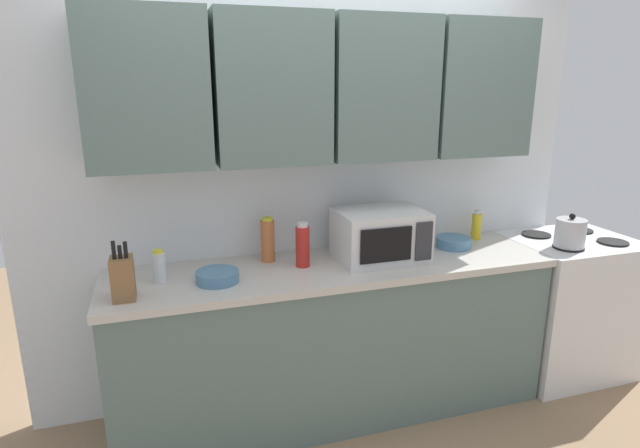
{
  "coord_description": "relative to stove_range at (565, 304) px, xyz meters",
  "views": [
    {
      "loc": [
        -0.88,
        -2.83,
        1.86
      ],
      "look_at": [
        -0.06,
        -0.25,
        1.12
      ],
      "focal_mm": 29.07,
      "sensor_mm": 36.0,
      "label": 1
    }
  ],
  "objects": [
    {
      "name": "kettle",
      "position": [
        -0.17,
        -0.14,
        0.55
      ],
      "size": [
        0.17,
        0.17,
        0.2
      ],
      "color": "#B2B2B7",
      "rests_on": "stove_range"
    },
    {
      "name": "wall_back_with_cabinets",
      "position": [
        -1.6,
        0.25,
        1.12
      ],
      "size": [
        3.31,
        0.38,
        2.6
      ],
      "color": "white",
      "rests_on": "ground_plane"
    },
    {
      "name": "bowl_ceramic_small",
      "position": [
        -0.82,
        0.09,
        0.48
      ],
      "size": [
        0.21,
        0.21,
        0.06
      ],
      "primitive_type": "cylinder",
      "color": "teal",
      "rests_on": "counter_run"
    },
    {
      "name": "counter_run",
      "position": [
        -1.6,
        0.02,
        -0.0
      ],
      "size": [
        2.44,
        0.63,
        0.9
      ],
      "color": "slate",
      "rests_on": "ground_plane"
    },
    {
      "name": "bowl_mixing_large",
      "position": [
        -2.24,
        -0.05,
        0.48
      ],
      "size": [
        0.21,
        0.21,
        0.06
      ],
      "primitive_type": "cylinder",
      "color": "teal",
      "rests_on": "counter_run"
    },
    {
      "name": "microwave",
      "position": [
        -1.33,
        0.03,
        0.59
      ],
      "size": [
        0.48,
        0.37,
        0.28
      ],
      "color": "silver",
      "rests_on": "counter_run"
    },
    {
      "name": "bottle_spice_jar",
      "position": [
        -1.94,
        0.18,
        0.57
      ],
      "size": [
        0.08,
        0.08,
        0.25
      ],
      "color": "#BC6638",
      "rests_on": "counter_run"
    },
    {
      "name": "knife_block",
      "position": [
        -2.68,
        -0.14,
        0.55
      ],
      "size": [
        0.1,
        0.12,
        0.28
      ],
      "color": "brown",
      "rests_on": "counter_run"
    },
    {
      "name": "bottle_red_sauce",
      "position": [
        -1.78,
        0.04,
        0.57
      ],
      "size": [
        0.08,
        0.08,
        0.24
      ],
      "color": "red",
      "rests_on": "counter_run"
    },
    {
      "name": "bottle_clear_tall",
      "position": [
        -2.52,
        0.03,
        0.53
      ],
      "size": [
        0.06,
        0.06,
        0.17
      ],
      "color": "silver",
      "rests_on": "counter_run"
    },
    {
      "name": "bottle_yellow_mustard",
      "position": [
        -0.59,
        0.2,
        0.54
      ],
      "size": [
        0.06,
        0.06,
        0.19
      ],
      "color": "gold",
      "rests_on": "counter_run"
    },
    {
      "name": "stove_range",
      "position": [
        0.0,
        0.0,
        0.0
      ],
      "size": [
        0.76,
        0.64,
        0.91
      ],
      "color": "silver",
      "rests_on": "ground_plane"
    }
  ]
}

